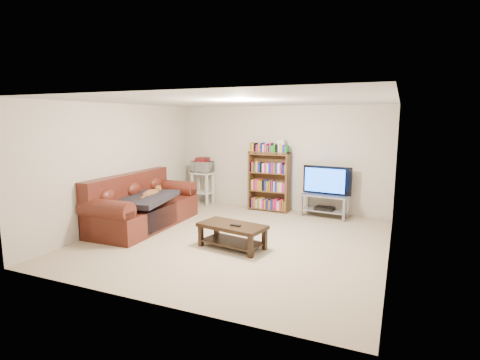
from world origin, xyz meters
The scene contains 19 objects.
floor centered at (0.00, 0.00, 0.00)m, with size 5.00×5.00×0.00m, color #BEAB8D.
ceiling centered at (0.00, 0.00, 2.40)m, with size 5.00×5.00×0.00m, color white.
wall_back centered at (0.00, 2.50, 1.20)m, with size 5.00×5.00×0.00m, color beige.
wall_front centered at (0.00, -2.50, 1.20)m, with size 5.00×5.00×0.00m, color beige.
wall_left centered at (-2.50, 0.00, 1.20)m, with size 5.00×5.00×0.00m, color beige.
wall_right centered at (2.50, 0.00, 1.20)m, with size 5.00×5.00×0.00m, color beige.
sofa centered at (-2.09, 0.07, 0.35)m, with size 1.10×2.44×1.03m.
blanket centered at (-1.89, -0.09, 0.59)m, with size 0.93×1.21×0.10m, color black.
cat centered at (-1.90, 0.13, 0.65)m, with size 0.26×0.66×0.20m, color brown, non-canonical shape.
coffee_table centered at (0.11, -0.41, 0.28)m, with size 1.18×0.74×0.40m.
remote centered at (0.20, -0.48, 0.41)m, with size 0.18×0.05×0.02m, color black.
tv_stand centered at (1.13, 2.18, 0.33)m, with size 1.02×0.54×0.49m.
television centered at (1.13, 2.18, 0.80)m, with size 1.06×0.14×0.61m, color black.
dvd_player centered at (1.13, 2.18, 0.19)m, with size 0.39×0.27×0.06m, color black.
bookshelf centered at (-0.17, 2.25, 0.71)m, with size 0.96×0.33×1.37m.
shelf_clutter centered at (-0.07, 2.25, 1.47)m, with size 0.70×0.22×0.28m.
microwave_stand centered at (-1.88, 2.20, 0.52)m, with size 0.53×0.40×0.81m.
microwave centered at (-1.88, 2.20, 0.94)m, with size 0.50×0.34×0.28m, color silver.
game_boxes centered at (-1.88, 2.20, 1.11)m, with size 0.29×0.26×0.05m, color maroon.
Camera 1 is at (2.57, -5.80, 2.10)m, focal length 28.00 mm.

